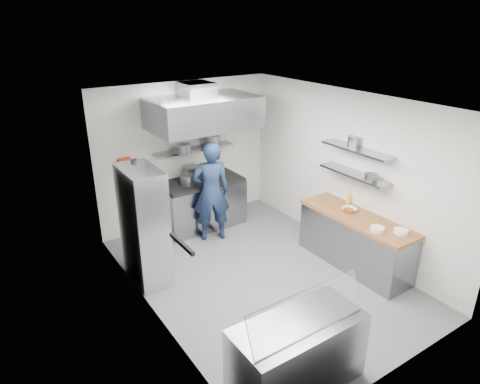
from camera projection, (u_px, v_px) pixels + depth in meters
floor at (260, 275)px, 6.93m from camera, size 5.00×5.00×0.00m
ceiling at (264, 102)px, 5.86m from camera, size 5.00×5.00×0.00m
wall_back at (186, 154)px, 8.32m from camera, size 3.60×2.80×0.02m
wall_front at (404, 273)px, 4.47m from camera, size 3.60×2.80×0.02m
wall_left at (149, 226)px, 5.48m from camera, size 2.80×5.00×0.02m
wall_right at (347, 173)px, 7.32m from camera, size 2.80×5.00×0.02m
gas_range at (202, 204)px, 8.43m from camera, size 1.60×0.80×0.90m
cooktop at (201, 182)px, 8.25m from camera, size 1.57×0.78×0.06m
stock_pot_left at (187, 180)px, 7.96m from camera, size 0.26×0.26×0.20m
stock_pot_mid at (192, 172)px, 8.31m from camera, size 0.31×0.31×0.24m
stock_pot_right at (212, 168)px, 8.62m from camera, size 0.24×0.24×0.16m
over_range_shelf at (194, 149)px, 8.20m from camera, size 1.60×0.30×0.04m
shelf_pot_a at (184, 149)px, 7.85m from camera, size 0.25×0.25×0.18m
shelf_pot_b at (212, 141)px, 8.28m from camera, size 0.32×0.32×0.22m
extractor_hood at (203, 113)px, 7.59m from camera, size 1.90×1.15×0.55m
hood_duct at (197, 89)px, 7.62m from camera, size 0.55×0.55×0.24m
red_firebox at (125, 165)px, 7.63m from camera, size 0.22×0.10×0.26m
chef at (211, 192)px, 7.74m from camera, size 0.80×0.66×1.88m
wire_rack at (144, 226)px, 6.52m from camera, size 0.50×0.90×1.85m
rack_bin_a at (142, 230)px, 6.65m from camera, size 0.16×0.20×0.18m
rack_bin_b at (131, 193)px, 6.74m from camera, size 0.13×0.16×0.14m
rack_jar at (134, 165)px, 6.46m from camera, size 0.10×0.10×0.18m
knife_strip at (182, 244)px, 4.74m from camera, size 0.04×0.55×0.05m
prep_counter_base at (354, 242)px, 7.07m from camera, size 0.62×2.00×0.84m
prep_counter_top at (357, 218)px, 6.90m from camera, size 0.65×2.04×0.06m
plate_stack_a at (401, 232)px, 6.33m from camera, size 0.21×0.21×0.06m
plate_stack_b at (377, 229)px, 6.41m from camera, size 0.21×0.21×0.06m
copper_pan at (348, 211)px, 7.01m from camera, size 0.17×0.17×0.06m
squeeze_bottle at (348, 199)px, 7.33m from camera, size 0.06×0.06×0.18m
mixing_bowl at (349, 210)px, 7.05m from camera, size 0.26×0.26×0.06m
wall_shelf_lower at (354, 174)px, 6.97m from camera, size 0.30×1.30×0.04m
wall_shelf_upper at (357, 149)px, 6.81m from camera, size 0.30×1.30×0.04m
shelf_pot_c at (371, 177)px, 6.65m from camera, size 0.21×0.21×0.10m
shelf_pot_d at (356, 140)px, 6.97m from camera, size 0.26×0.26×0.14m
display_case at (297, 354)px, 4.74m from camera, size 1.50×0.70×0.85m
display_glass at (308, 312)px, 4.40m from camera, size 1.47×0.19×0.42m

